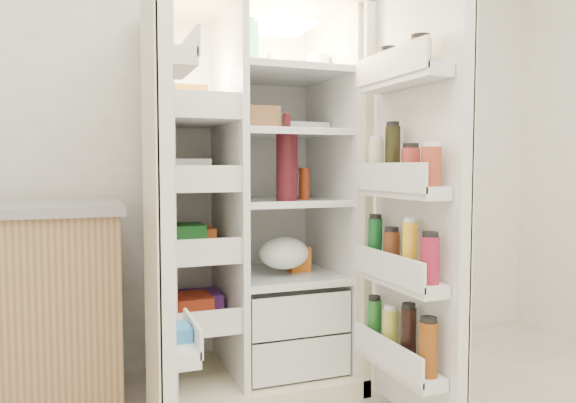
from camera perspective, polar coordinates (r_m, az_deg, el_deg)
name	(u,v)px	position (r m, az deg, el deg)	size (l,w,h in m)	color
wall_back	(230,110)	(2.98, -6.08, 9.52)	(4.00, 0.02, 2.70)	white
refrigerator	(251,229)	(2.65, -3.87, -2.85)	(0.92, 0.70, 1.80)	beige
freezer_door	(159,211)	(1.94, -13.35, -0.96)	(0.15, 0.40, 1.72)	white
fridge_door	(415,210)	(2.21, 13.12, -0.85)	(0.17, 0.58, 1.72)	white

